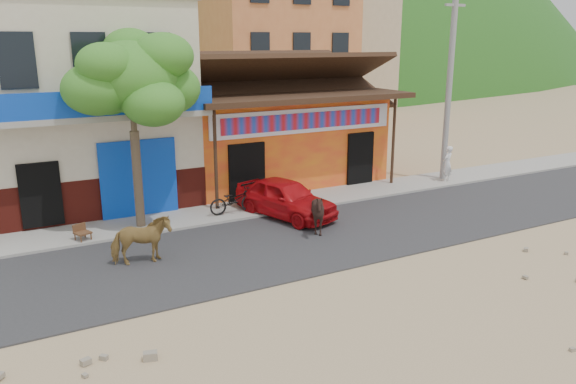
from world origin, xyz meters
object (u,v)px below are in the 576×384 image
(utility_pole, at_px, (449,82))
(cow_tan, at_px, (141,240))
(scooter, at_px, (234,200))
(tree, at_px, (134,131))
(pedestrian, at_px, (447,164))
(cafe_chair_right, at_px, (82,226))
(red_car, at_px, (285,198))
(cow_dark, at_px, (318,213))

(utility_pole, bearing_deg, cow_tan, -166.96)
(cow_tan, distance_m, scooter, 4.70)
(cow_tan, bearing_deg, scooter, -47.12)
(cow_tan, bearing_deg, tree, -6.55)
(scooter, relative_size, pedestrian, 1.16)
(scooter, xyz_separation_m, cafe_chair_right, (-4.91, -0.33, -0.02))
(utility_pole, xyz_separation_m, cow_tan, (-13.50, -3.13, -3.43))
(utility_pole, distance_m, red_car, 9.01)
(utility_pole, distance_m, pedestrian, 3.30)
(tree, relative_size, scooter, 3.52)
(scooter, bearing_deg, pedestrian, -90.10)
(utility_pole, relative_size, cafe_chair_right, 9.26)
(tree, height_order, utility_pole, utility_pole)
(cow_dark, relative_size, red_car, 0.34)
(cow_dark, relative_size, scooter, 0.76)
(scooter, relative_size, cafe_chair_right, 1.97)
(cow_tan, height_order, cow_dark, cow_tan)
(tree, xyz_separation_m, utility_pole, (12.80, 0.20, 1.00))
(cow_tan, xyz_separation_m, red_car, (5.27, 1.83, -0.01))
(utility_pole, distance_m, scooter, 10.34)
(cafe_chair_right, bearing_deg, tree, -6.53)
(red_car, distance_m, pedestrian, 8.08)
(red_car, bearing_deg, utility_pole, -8.81)
(cow_dark, distance_m, cafe_chair_right, 6.96)
(utility_pole, height_order, cow_dark, utility_pole)
(tree, relative_size, cow_dark, 4.62)
(red_car, xyz_separation_m, cafe_chair_right, (-6.39, 0.59, -0.13))
(utility_pole, bearing_deg, cow_dark, -158.05)
(utility_pole, xyz_separation_m, red_car, (-8.23, -1.29, -3.44))
(scooter, bearing_deg, tree, 87.21)
(cow_tan, relative_size, cafe_chair_right, 1.78)
(tree, bearing_deg, scooter, -3.07)
(cow_tan, bearing_deg, pedestrian, -71.67)
(cow_dark, distance_m, red_car, 2.00)
(red_car, bearing_deg, cafe_chair_right, 156.96)
(pedestrian, bearing_deg, cow_dark, -1.73)
(tree, xyz_separation_m, cafe_chair_right, (-1.81, -0.50, -2.57))
(tree, distance_m, cafe_chair_right, 3.18)
(tree, bearing_deg, red_car, -13.45)
(cow_dark, xyz_separation_m, scooter, (-1.54, 2.92, -0.12))
(cow_tan, relative_size, scooter, 0.90)
(red_car, distance_m, cafe_chair_right, 6.42)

